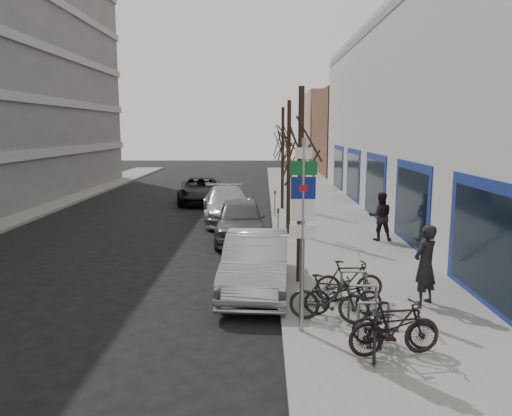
{
  "coord_description": "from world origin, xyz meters",
  "views": [
    {
      "loc": [
        1.6,
        -10.04,
        4.38
      ],
      "look_at": [
        1.37,
        4.92,
        2.0
      ],
      "focal_mm": 35.0,
      "sensor_mm": 36.0,
      "label": 1
    }
  ],
  "objects_px": {
    "meter_front": "(284,259)",
    "pedestrian_near": "(425,265)",
    "bike_near_left": "(376,323)",
    "lane_car": "(201,190)",
    "bike_mid_curb": "(343,292)",
    "parked_car_back": "(227,205)",
    "tree_far": "(283,134)",
    "bike_far_curb": "(394,322)",
    "bike_mid_inner": "(329,298)",
    "meter_mid": "(278,221)",
    "bike_near_right": "(395,327)",
    "tree_near": "(301,139)",
    "meter_back": "(275,201)",
    "parked_car_front": "(256,263)",
    "bike_far_inner": "(349,280)",
    "pedestrian_far": "(380,216)",
    "highway_sign_pole": "(303,224)",
    "parked_car_mid": "(240,220)",
    "tree_mid": "(289,136)"
  },
  "relations": [
    {
      "from": "meter_mid",
      "to": "bike_near_left",
      "type": "xyz_separation_m",
      "value": [
        1.61,
        -9.42,
        -0.22
      ]
    },
    {
      "from": "highway_sign_pole",
      "to": "bike_far_curb",
      "type": "bearing_deg",
      "value": -22.81
    },
    {
      "from": "bike_near_left",
      "to": "bike_far_curb",
      "type": "bearing_deg",
      "value": 36.23
    },
    {
      "from": "tree_far",
      "to": "bike_mid_curb",
      "type": "xyz_separation_m",
      "value": [
        0.82,
        -15.58,
        -3.41
      ]
    },
    {
      "from": "tree_far",
      "to": "parked_car_front",
      "type": "bearing_deg",
      "value": -95.09
    },
    {
      "from": "bike_far_inner",
      "to": "bike_near_left",
      "type": "bearing_deg",
      "value": 177.06
    },
    {
      "from": "meter_back",
      "to": "bike_near_right",
      "type": "xyz_separation_m",
      "value": [
        1.91,
        -15.13,
        -0.22
      ]
    },
    {
      "from": "bike_mid_inner",
      "to": "lane_car",
      "type": "xyz_separation_m",
      "value": [
        -5.22,
        19.0,
        0.06
      ]
    },
    {
      "from": "bike_mid_inner",
      "to": "bike_far_curb",
      "type": "distance_m",
      "value": 1.68
    },
    {
      "from": "tree_far",
      "to": "meter_back",
      "type": "xyz_separation_m",
      "value": [
        -0.45,
        -2.5,
        -3.19
      ]
    },
    {
      "from": "meter_front",
      "to": "parked_car_mid",
      "type": "height_order",
      "value": "parked_car_mid"
    },
    {
      "from": "parked_car_mid",
      "to": "meter_back",
      "type": "bearing_deg",
      "value": 69.54
    },
    {
      "from": "parked_car_back",
      "to": "bike_near_left",
      "type": "bearing_deg",
      "value": -82.33
    },
    {
      "from": "pedestrian_far",
      "to": "meter_mid",
      "type": "bearing_deg",
      "value": 7.21
    },
    {
      "from": "meter_mid",
      "to": "bike_near_right",
      "type": "height_order",
      "value": "meter_mid"
    },
    {
      "from": "bike_near_right",
      "to": "meter_back",
      "type": "bearing_deg",
      "value": -2.86
    },
    {
      "from": "meter_mid",
      "to": "bike_mid_inner",
      "type": "distance_m",
      "value": 8.05
    },
    {
      "from": "meter_back",
      "to": "bike_mid_inner",
      "type": "xyz_separation_m",
      "value": [
        0.9,
        -13.49,
        -0.22
      ]
    },
    {
      "from": "bike_far_curb",
      "to": "pedestrian_near",
      "type": "xyz_separation_m",
      "value": [
        1.35,
        2.45,
        0.48
      ]
    },
    {
      "from": "tree_far",
      "to": "bike_far_curb",
      "type": "xyz_separation_m",
      "value": [
        1.56,
        -17.25,
        -3.45
      ]
    },
    {
      "from": "bike_mid_curb",
      "to": "parked_car_back",
      "type": "relative_size",
      "value": 0.32
    },
    {
      "from": "meter_back",
      "to": "bike_near_right",
      "type": "bearing_deg",
      "value": -82.8
    },
    {
      "from": "tree_near",
      "to": "parked_car_front",
      "type": "height_order",
      "value": "tree_near"
    },
    {
      "from": "bike_far_curb",
      "to": "pedestrian_far",
      "type": "xyz_separation_m",
      "value": [
        1.9,
        9.52,
        0.44
      ]
    },
    {
      "from": "bike_near_left",
      "to": "bike_far_curb",
      "type": "relative_size",
      "value": 1.1
    },
    {
      "from": "bike_far_inner",
      "to": "parked_car_back",
      "type": "bearing_deg",
      "value": 14.73
    },
    {
      "from": "meter_front",
      "to": "parked_car_front",
      "type": "height_order",
      "value": "parked_car_front"
    },
    {
      "from": "bike_mid_curb",
      "to": "tree_near",
      "type": "bearing_deg",
      "value": 18.25
    },
    {
      "from": "bike_near_left",
      "to": "lane_car",
      "type": "relative_size",
      "value": 0.33
    },
    {
      "from": "bike_near_right",
      "to": "bike_far_curb",
      "type": "xyz_separation_m",
      "value": [
        0.1,
        0.38,
        -0.05
      ]
    },
    {
      "from": "lane_car",
      "to": "pedestrian_far",
      "type": "height_order",
      "value": "pedestrian_far"
    },
    {
      "from": "tree_near",
      "to": "parked_car_back",
      "type": "xyz_separation_m",
      "value": [
        -2.75,
        9.92,
        -3.3
      ]
    },
    {
      "from": "tree_far",
      "to": "meter_back",
      "type": "height_order",
      "value": "tree_far"
    },
    {
      "from": "parked_car_back",
      "to": "meter_mid",
      "type": "bearing_deg",
      "value": -72.56
    },
    {
      "from": "meter_front",
      "to": "pedestrian_near",
      "type": "distance_m",
      "value": 3.61
    },
    {
      "from": "tree_mid",
      "to": "parked_car_front",
      "type": "relative_size",
      "value": 1.15
    },
    {
      "from": "highway_sign_pole",
      "to": "bike_near_left",
      "type": "relative_size",
      "value": 2.33
    },
    {
      "from": "parked_car_mid",
      "to": "pedestrian_far",
      "type": "distance_m",
      "value": 5.43
    },
    {
      "from": "tree_near",
      "to": "meter_front",
      "type": "distance_m",
      "value": 3.26
    },
    {
      "from": "meter_mid",
      "to": "bike_mid_inner",
      "type": "xyz_separation_m",
      "value": [
        0.9,
        -7.99,
        -0.22
      ]
    },
    {
      "from": "tree_near",
      "to": "bike_near_right",
      "type": "height_order",
      "value": "tree_near"
    },
    {
      "from": "bike_mid_inner",
      "to": "meter_mid",
      "type": "bearing_deg",
      "value": 20.94
    },
    {
      "from": "tree_mid",
      "to": "meter_mid",
      "type": "bearing_deg",
      "value": -106.7
    },
    {
      "from": "meter_mid",
      "to": "parked_car_front",
      "type": "relative_size",
      "value": 0.26
    },
    {
      "from": "highway_sign_pole",
      "to": "tree_far",
      "type": "height_order",
      "value": "tree_far"
    },
    {
      "from": "parked_car_front",
      "to": "pedestrian_near",
      "type": "relative_size",
      "value": 2.44
    },
    {
      "from": "bike_far_curb",
      "to": "highway_sign_pole",
      "type": "bearing_deg",
      "value": 80.2
    },
    {
      "from": "parked_car_front",
      "to": "tree_near",
      "type": "bearing_deg",
      "value": 23.75
    },
    {
      "from": "pedestrian_near",
      "to": "pedestrian_far",
      "type": "height_order",
      "value": "pedestrian_near"
    },
    {
      "from": "bike_mid_inner",
      "to": "tree_near",
      "type": "bearing_deg",
      "value": 23.03
    }
  ]
}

